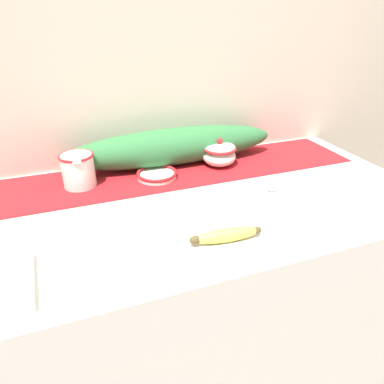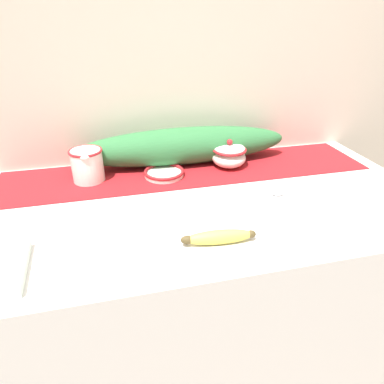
{
  "view_description": "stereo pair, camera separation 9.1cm",
  "coord_description": "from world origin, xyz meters",
  "px_view_note": "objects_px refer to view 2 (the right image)",
  "views": [
    {
      "loc": [
        -0.32,
        -0.8,
        1.36
      ],
      "look_at": [
        -0.04,
        -0.05,
        0.94
      ],
      "focal_mm": 32.0,
      "sensor_mm": 36.0,
      "label": 1
    },
    {
      "loc": [
        -0.23,
        -0.82,
        1.36
      ],
      "look_at": [
        -0.04,
        -0.05,
        0.94
      ],
      "focal_mm": 32.0,
      "sensor_mm": 36.0,
      "label": 2
    }
  ],
  "objects_px": {
    "small_dish": "(164,173)",
    "banana": "(219,237)",
    "sugar_bowl": "(229,155)",
    "cream_pitcher": "(87,164)",
    "spoon": "(273,194)"
  },
  "relations": [
    {
      "from": "sugar_bowl",
      "to": "banana",
      "type": "height_order",
      "value": "sugar_bowl"
    },
    {
      "from": "cream_pitcher",
      "to": "spoon",
      "type": "height_order",
      "value": "cream_pitcher"
    },
    {
      "from": "cream_pitcher",
      "to": "banana",
      "type": "distance_m",
      "value": 0.51
    },
    {
      "from": "small_dish",
      "to": "banana",
      "type": "bearing_deg",
      "value": -80.82
    },
    {
      "from": "banana",
      "to": "spoon",
      "type": "xyz_separation_m",
      "value": [
        0.22,
        0.19,
        -0.01
      ]
    },
    {
      "from": "small_dish",
      "to": "banana",
      "type": "relative_size",
      "value": 0.74
    },
    {
      "from": "small_dish",
      "to": "banana",
      "type": "xyz_separation_m",
      "value": [
        0.06,
        -0.39,
        0.0
      ]
    },
    {
      "from": "sugar_bowl",
      "to": "banana",
      "type": "relative_size",
      "value": 0.66
    },
    {
      "from": "small_dish",
      "to": "spoon",
      "type": "bearing_deg",
      "value": -34.86
    },
    {
      "from": "spoon",
      "to": "banana",
      "type": "bearing_deg",
      "value": -126.08
    },
    {
      "from": "sugar_bowl",
      "to": "spoon",
      "type": "height_order",
      "value": "sugar_bowl"
    },
    {
      "from": "banana",
      "to": "small_dish",
      "type": "bearing_deg",
      "value": 99.18
    },
    {
      "from": "cream_pitcher",
      "to": "banana",
      "type": "relative_size",
      "value": 0.68
    },
    {
      "from": "banana",
      "to": "spoon",
      "type": "relative_size",
      "value": 1.15
    },
    {
      "from": "sugar_bowl",
      "to": "banana",
      "type": "bearing_deg",
      "value": -111.93
    }
  ]
}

